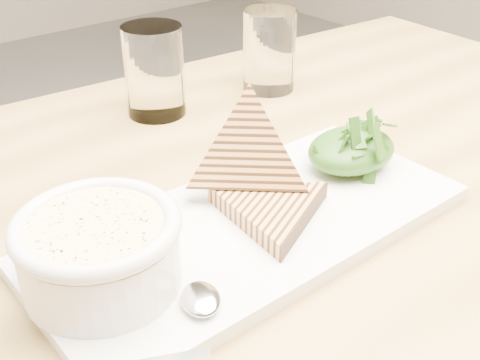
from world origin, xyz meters
TOP-DOWN VIEW (x-y plane):
  - table_top at (0.04, -0.04)m, footprint 1.25×0.89m
  - table_leg_br at (0.59, 0.31)m, footprint 0.06×0.06m
  - platter at (-0.04, -0.08)m, footprint 0.42×0.19m
  - soup_bowl at (-0.19, -0.07)m, footprint 0.13×0.13m
  - soup at (-0.19, -0.07)m, footprint 0.11×0.11m
  - bowl_rim at (-0.19, -0.07)m, footprint 0.13×0.13m
  - sandwich_flat at (-0.02, -0.09)m, footprint 0.18×0.18m
  - sandwich_lean at (-0.01, -0.04)m, footprint 0.19×0.19m
  - salad_base at (0.11, -0.07)m, footprint 0.10×0.08m
  - arugula_pile at (0.11, -0.07)m, footprint 0.11×0.10m
  - spoon_bowl at (-0.15, -0.14)m, footprint 0.05×0.05m
  - glass_near at (0.04, 0.22)m, footprint 0.08×0.08m
  - glass_far at (0.22, 0.19)m, footprint 0.08×0.08m

SIDE VIEW (x-z plane):
  - table_leg_br at x=0.59m, z-range 0.00..0.69m
  - table_top at x=0.04m, z-range 0.69..0.73m
  - platter at x=-0.04m, z-range 0.73..0.75m
  - spoon_bowl at x=-0.15m, z-range 0.75..0.76m
  - sandwich_flat at x=-0.02m, z-range 0.75..0.77m
  - salad_base at x=0.11m, z-range 0.75..0.79m
  - soup_bowl at x=-0.19m, z-range 0.75..0.80m
  - arugula_pile at x=0.11m, z-range 0.75..0.80m
  - glass_far at x=0.22m, z-range 0.73..0.85m
  - glass_near at x=0.04m, z-range 0.73..0.85m
  - sandwich_lean at x=-0.01m, z-range 0.72..0.87m
  - soup at x=-0.19m, z-range 0.80..0.81m
  - bowl_rim at x=-0.19m, z-range 0.80..0.81m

